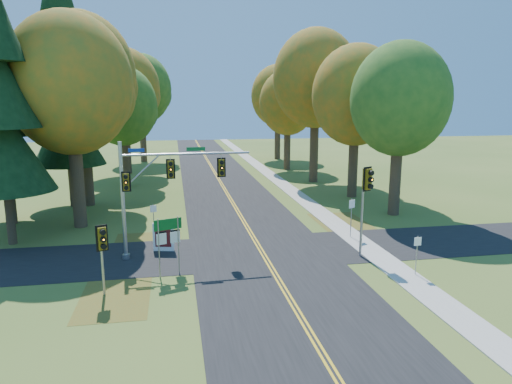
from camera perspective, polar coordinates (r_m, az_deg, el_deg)
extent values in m
plane|color=#425B20|center=(24.54, 1.55, -8.85)|extent=(160.00, 160.00, 0.00)
cube|color=black|center=(24.53, 1.55, -8.83)|extent=(8.00, 160.00, 0.02)
cube|color=black|center=(26.38, 0.66, -7.36)|extent=(60.00, 6.00, 0.02)
cube|color=gold|center=(24.51, 1.31, -8.81)|extent=(0.10, 160.00, 0.01)
cube|color=gold|center=(24.55, 1.78, -8.78)|extent=(0.10, 160.00, 0.01)
cube|color=#9E998E|center=(26.43, 14.95, -7.68)|extent=(1.60, 160.00, 0.06)
cube|color=brown|center=(27.91, -13.46, -6.63)|extent=(4.00, 6.00, 0.00)
cube|color=brown|center=(31.92, 11.38, -4.27)|extent=(3.50, 8.00, 0.00)
cube|color=brown|center=(21.47, -17.18, -12.38)|extent=(3.00, 5.00, 0.00)
cylinder|color=#38281C|center=(32.89, -21.44, 1.63)|extent=(0.86, 0.86, 6.75)
ellipsoid|color=#B76618|center=(32.52, -22.23, 12.42)|extent=(8.00, 8.00, 9.20)
sphere|color=#B76618|center=(33.41, -18.97, 11.21)|extent=(4.80, 4.80, 4.80)
sphere|color=#B76618|center=(32.09, -25.15, 13.65)|extent=(4.40, 4.40, 4.40)
cylinder|color=#38281C|center=(35.62, 17.04, 2.05)|extent=(0.83, 0.83, 6.08)
ellipsoid|color=#4F7725|center=(35.21, 17.56, 11.01)|extent=(7.20, 7.20, 8.28)
sphere|color=#4F7725|center=(36.85, 18.73, 9.81)|extent=(4.32, 4.32, 4.32)
sphere|color=#4F7725|center=(34.01, 16.28, 12.31)|extent=(3.96, 3.96, 3.96)
cylinder|color=#38281C|center=(39.67, -20.45, 3.72)|extent=(0.89, 0.89, 7.42)
ellipsoid|color=#B76618|center=(39.44, -21.13, 13.44)|extent=(8.60, 8.60, 9.89)
sphere|color=#B76618|center=(40.41, -18.25, 12.33)|extent=(5.16, 5.16, 5.16)
sphere|color=#B76618|center=(38.95, -23.71, 14.56)|extent=(4.73, 4.73, 4.73)
cylinder|color=#38281C|center=(41.47, 12.04, 3.70)|extent=(0.84, 0.84, 6.30)
ellipsoid|color=#B76618|center=(41.14, 12.38, 11.74)|extent=(7.60, 7.60, 8.74)
sphere|color=#B76618|center=(42.78, 13.66, 10.64)|extent=(4.56, 4.56, 4.56)
sphere|color=#B76618|center=(39.96, 11.04, 12.91)|extent=(4.18, 4.18, 4.18)
cylinder|color=#38281C|center=(47.54, -16.06, 4.03)|extent=(0.81, 0.81, 5.62)
ellipsoid|color=#4F7725|center=(47.20, -16.41, 10.30)|extent=(6.80, 6.80, 7.82)
sphere|color=#4F7725|center=(48.11, -14.60, 9.59)|extent=(4.08, 4.08, 4.08)
sphere|color=#4F7725|center=(46.67, -18.02, 11.03)|extent=(3.74, 3.74, 3.74)
cylinder|color=#38281C|center=(48.60, 7.27, 5.73)|extent=(0.90, 0.90, 7.65)
ellipsoid|color=#B76618|center=(48.44, 7.47, 13.89)|extent=(8.80, 8.80, 10.12)
sphere|color=#B76618|center=(50.21, 8.95, 12.75)|extent=(5.28, 5.28, 5.28)
sphere|color=#B76618|center=(47.20, 5.99, 15.06)|extent=(4.84, 4.84, 4.84)
cylinder|color=#38281C|center=(56.14, -15.85, 5.79)|extent=(0.87, 0.87, 6.98)
ellipsoid|color=#B76618|center=(55.94, -16.20, 12.28)|extent=(8.20, 8.20, 9.43)
sphere|color=#B76618|center=(57.01, -14.36, 11.52)|extent=(4.92, 4.92, 4.92)
sphere|color=#B76618|center=(55.31, -17.85, 13.05)|extent=(4.51, 4.51, 4.51)
cylinder|color=#38281C|center=(57.34, 3.91, 5.73)|extent=(0.82, 0.82, 5.85)
ellipsoid|color=#B76618|center=(57.08, 3.99, 11.11)|extent=(7.00, 7.00, 8.05)
sphere|color=#B76618|center=(58.45, 5.08, 10.41)|extent=(4.20, 4.20, 4.20)
sphere|color=#B76618|center=(56.11, 2.94, 11.83)|extent=(3.85, 3.85, 3.85)
cylinder|color=#38281C|center=(66.86, -13.95, 6.79)|extent=(0.88, 0.88, 7.20)
ellipsoid|color=#4F7725|center=(66.71, -14.22, 12.40)|extent=(8.40, 8.40, 9.66)
sphere|color=#4F7725|center=(67.87, -12.67, 11.73)|extent=(5.04, 5.04, 5.04)
sphere|color=#4F7725|center=(66.01, -15.61, 13.07)|extent=(4.62, 4.62, 4.62)
cylinder|color=#38281C|center=(67.96, 2.70, 6.89)|extent=(0.85, 0.85, 6.53)
ellipsoid|color=#B76618|center=(67.76, 2.75, 11.95)|extent=(7.80, 7.80, 8.97)
sphere|color=#B76618|center=(69.26, 3.81, 11.28)|extent=(4.68, 4.68, 4.68)
sphere|color=#B76618|center=(66.72, 1.74, 12.64)|extent=(4.29, 4.29, 4.29)
cylinder|color=#38281C|center=(30.94, -28.36, -2.84)|extent=(0.50, 0.50, 3.24)
cone|color=black|center=(30.29, -29.11, 4.90)|extent=(5.60, 5.60, 5.17)
cylinder|color=#38281C|center=(36.08, -28.20, -1.27)|extent=(0.50, 0.50, 2.88)
cone|color=black|center=(35.54, -28.75, 4.62)|extent=(5.60, 5.60, 4.59)
cone|color=black|center=(35.39, -29.26, 9.89)|extent=(4.57, 4.57, 4.59)
cylinder|color=#38281C|center=(40.00, -21.99, 0.76)|extent=(0.50, 0.50, 3.42)
cone|color=black|center=(39.50, -22.46, 7.10)|extent=(5.60, 5.60, 5.45)
cone|color=black|center=(39.46, -22.90, 12.74)|extent=(4.57, 4.57, 5.45)
cone|color=black|center=(39.81, -23.35, 18.33)|extent=(3.55, 3.55, 5.45)
cylinder|color=#9B9DA4|center=(25.26, -16.29, -1.17)|extent=(0.20, 0.20, 6.39)
cylinder|color=#9B9DA4|center=(26.06, -15.92, -7.75)|extent=(0.40, 0.40, 0.27)
cylinder|color=#9B9DA4|center=(24.83, -8.68, 4.73)|extent=(6.85, 0.37, 0.13)
cylinder|color=#9B9DA4|center=(24.92, -14.18, 2.42)|extent=(2.07, 0.15, 1.89)
cylinder|color=#9B9DA4|center=(24.82, -10.67, 4.27)|extent=(0.04, 0.04, 0.33)
cube|color=#72590C|center=(24.90, -10.62, 2.85)|extent=(0.32, 0.28, 0.91)
cube|color=black|center=(24.90, -10.62, 2.85)|extent=(0.48, 0.04, 1.08)
sphere|color=orange|center=(24.69, -10.60, 2.79)|extent=(0.16, 0.16, 0.16)
cylinder|color=black|center=(24.65, -10.63, 3.46)|extent=(0.22, 0.15, 0.22)
cylinder|color=black|center=(24.69, -10.60, 2.79)|extent=(0.22, 0.15, 0.22)
cylinder|color=black|center=(24.73, -10.58, 2.12)|extent=(0.22, 0.15, 0.22)
cylinder|color=#9B9DA4|center=(25.04, -4.38, 4.50)|extent=(0.04, 0.04, 0.33)
cube|color=#72590C|center=(25.12, -4.35, 3.09)|extent=(0.32, 0.28, 0.91)
cube|color=black|center=(25.12, -4.35, 3.09)|extent=(0.48, 0.04, 1.08)
sphere|color=orange|center=(24.91, -4.29, 3.02)|extent=(0.16, 0.16, 0.16)
cylinder|color=black|center=(24.87, -4.30, 3.69)|extent=(0.22, 0.15, 0.22)
cylinder|color=black|center=(24.91, -4.29, 3.02)|extent=(0.22, 0.15, 0.22)
cylinder|color=black|center=(24.96, -4.28, 2.36)|extent=(0.22, 0.15, 0.22)
cube|color=#72590C|center=(24.90, -15.92, 1.25)|extent=(0.32, 0.28, 0.91)
cube|color=black|center=(24.90, -15.92, 1.25)|extent=(0.48, 0.04, 1.08)
sphere|color=orange|center=(24.69, -15.95, 1.17)|extent=(0.16, 0.16, 0.16)
cylinder|color=black|center=(24.65, -15.99, 1.84)|extent=(0.22, 0.15, 0.22)
cylinder|color=black|center=(24.69, -15.95, 1.17)|extent=(0.22, 0.15, 0.22)
cylinder|color=black|center=(24.74, -15.92, 0.50)|extent=(0.22, 0.15, 0.22)
cube|color=navy|center=(24.79, -14.73, 5.07)|extent=(0.82, 0.07, 0.20)
cube|color=#0C5926|center=(24.84, -7.54, 5.35)|extent=(1.01, 0.07, 0.20)
cylinder|color=gray|center=(25.48, 13.12, -2.57)|extent=(0.13, 0.13, 4.94)
cube|color=#72590C|center=(24.94, 13.73, 1.59)|extent=(0.49, 0.47, 1.12)
cube|color=black|center=(24.94, 13.73, 1.59)|extent=(0.55, 0.27, 1.33)
sphere|color=orange|center=(24.78, 14.18, 1.50)|extent=(0.20, 0.20, 0.20)
cylinder|color=black|center=(24.72, 14.22, 2.32)|extent=(0.32, 0.28, 0.27)
cylinder|color=black|center=(24.78, 14.18, 1.50)|extent=(0.32, 0.28, 0.27)
cylinder|color=black|center=(24.84, 14.14, 0.68)|extent=(0.32, 0.28, 0.27)
cylinder|color=#9A9DA2|center=(21.28, -18.68, -8.14)|extent=(0.12, 0.12, 3.17)
cube|color=#72590C|center=(20.75, -18.71, -5.48)|extent=(0.43, 0.40, 0.99)
cube|color=black|center=(20.75, -18.71, -5.48)|extent=(0.49, 0.23, 1.17)
sphere|color=orange|center=(20.53, -18.55, -5.64)|extent=(0.18, 0.18, 0.18)
cylinder|color=black|center=(20.45, -18.61, -4.79)|extent=(0.28, 0.24, 0.24)
cylinder|color=black|center=(20.53, -18.55, -5.64)|extent=(0.28, 0.24, 0.24)
cylinder|color=black|center=(20.63, -18.50, -6.48)|extent=(0.28, 0.24, 0.24)
cylinder|color=gray|center=(22.57, -12.03, -6.94)|extent=(0.06, 0.06, 2.96)
cylinder|color=gray|center=(22.87, -9.66, -6.60)|extent=(0.06, 0.06, 2.96)
cube|color=#0C561C|center=(22.42, -10.97, -3.99)|extent=(1.32, 0.50, 0.54)
cube|color=silver|center=(22.42, -10.97, -3.99)|extent=(1.12, 0.40, 0.08)
cube|color=silver|center=(22.51, -11.74, -5.79)|extent=(0.48, 0.20, 0.54)
cube|color=black|center=(22.41, -11.77, -4.99)|extent=(0.47, 0.17, 0.10)
cube|color=silver|center=(22.72, -10.07, -5.57)|extent=(0.48, 0.20, 0.54)
cube|color=black|center=(22.62, -10.10, -4.78)|extent=(0.47, 0.17, 0.10)
cube|color=white|center=(26.67, -11.50, -5.55)|extent=(1.20, 0.43, 1.65)
cube|color=maroon|center=(26.57, -11.55, -5.51)|extent=(0.90, 0.22, 1.19)
cube|color=white|center=(26.99, -12.39, -6.91)|extent=(0.09, 0.09, 0.27)
cube|color=white|center=(26.77, -10.48, -6.99)|extent=(0.09, 0.09, 0.27)
cylinder|color=gray|center=(29.15, 11.80, -3.23)|extent=(0.06, 0.06, 2.52)
cube|color=white|center=(28.92, 11.91, -1.48)|extent=(0.45, 0.23, 0.52)
cylinder|color=gray|center=(23.85, 19.43, -7.53)|extent=(0.05, 0.05, 2.03)
cube|color=white|center=(23.61, 19.57, -5.84)|extent=(0.39, 0.06, 0.42)
cylinder|color=gray|center=(29.52, -12.66, -3.50)|extent=(0.05, 0.05, 2.11)
cube|color=white|center=(29.32, -12.71, -2.06)|extent=(0.39, 0.17, 0.43)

